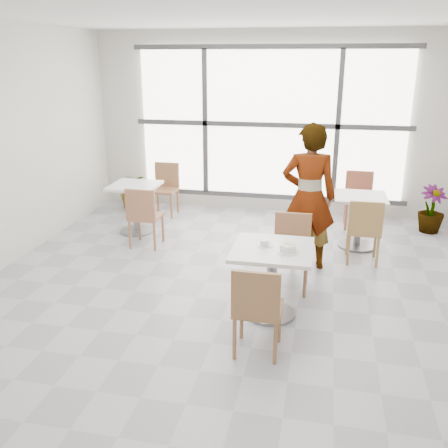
% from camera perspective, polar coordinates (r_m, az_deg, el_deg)
% --- Properties ---
extents(floor, '(7.00, 7.00, 0.00)m').
position_cam_1_polar(floor, '(5.51, 0.64, -8.91)').
color(floor, '#9E9EA5').
rests_on(floor, ground).
extents(ceiling, '(7.00, 7.00, 0.00)m').
position_cam_1_polar(ceiling, '(4.90, 0.78, 23.96)').
color(ceiling, white).
rests_on(ceiling, ground).
extents(wall_back, '(6.00, 0.00, 6.00)m').
position_cam_1_polar(wall_back, '(8.40, 5.40, 11.47)').
color(wall_back, silver).
rests_on(wall_back, ground).
extents(wall_front, '(6.00, 0.00, 6.00)m').
position_cam_1_polar(wall_front, '(1.91, -20.88, -16.28)').
color(wall_front, silver).
rests_on(wall_front, ground).
extents(window, '(4.60, 0.07, 2.52)m').
position_cam_1_polar(window, '(8.34, 5.35, 11.41)').
color(window, white).
rests_on(window, ground).
extents(main_table, '(0.80, 0.80, 0.75)m').
position_cam_1_polar(main_table, '(5.03, 5.58, -5.19)').
color(main_table, silver).
rests_on(main_table, ground).
extents(chair_near, '(0.42, 0.42, 0.87)m').
position_cam_1_polar(chair_near, '(4.35, 3.86, -9.46)').
color(chair_near, olive).
rests_on(chair_near, ground).
extents(chair_far, '(0.42, 0.42, 0.87)m').
position_cam_1_polar(chair_far, '(5.70, 7.84, -2.58)').
color(chair_far, '#956342').
rests_on(chair_far, ground).
extents(oatmeal_bowl, '(0.21, 0.21, 0.10)m').
position_cam_1_polar(oatmeal_bowl, '(4.83, 7.43, -2.80)').
color(oatmeal_bowl, silver).
rests_on(oatmeal_bowl, main_table).
extents(coffee_cup, '(0.16, 0.13, 0.07)m').
position_cam_1_polar(coffee_cup, '(4.96, 4.69, -2.28)').
color(coffee_cup, silver).
rests_on(coffee_cup, main_table).
extents(person, '(0.71, 0.50, 1.84)m').
position_cam_1_polar(person, '(6.17, 9.79, 3.08)').
color(person, black).
rests_on(person, ground).
extents(bg_table_left, '(0.70, 0.70, 0.75)m').
position_cam_1_polar(bg_table_left, '(7.57, -10.24, 2.61)').
color(bg_table_left, white).
rests_on(bg_table_left, ground).
extents(bg_table_right, '(0.70, 0.70, 0.75)m').
position_cam_1_polar(bg_table_right, '(7.10, 15.41, 1.13)').
color(bg_table_right, silver).
rests_on(bg_table_right, ground).
extents(bg_chair_left_near, '(0.42, 0.42, 0.87)m').
position_cam_1_polar(bg_chair_left_near, '(6.91, -9.32, 1.21)').
color(bg_chair_left_near, '#A46B4B').
rests_on(bg_chair_left_near, ground).
extents(bg_chair_left_far, '(0.42, 0.42, 0.87)m').
position_cam_1_polar(bg_chair_left_far, '(8.42, -6.82, 4.50)').
color(bg_chair_left_far, '#9E6A45').
rests_on(bg_chair_left_far, ground).
extents(bg_chair_right_near, '(0.42, 0.42, 0.87)m').
position_cam_1_polar(bg_chair_right_near, '(6.52, 15.98, -0.37)').
color(bg_chair_right_near, '#A27A44').
rests_on(bg_chair_right_near, ground).
extents(bg_chair_right_far, '(0.42, 0.42, 0.87)m').
position_cam_1_polar(bg_chair_right_far, '(8.00, 15.35, 3.20)').
color(bg_chair_right_far, '#A45840').
rests_on(bg_chair_right_far, ground).
extents(plant_left, '(0.65, 0.58, 0.65)m').
position_cam_1_polar(plant_left, '(8.81, -10.52, 3.76)').
color(plant_left, '#4A7A43').
rests_on(plant_left, ground).
extents(plant_right, '(0.51, 0.51, 0.72)m').
position_cam_1_polar(plant_right, '(8.13, 22.93, 1.58)').
color(plant_right, '#397636').
rests_on(plant_right, ground).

